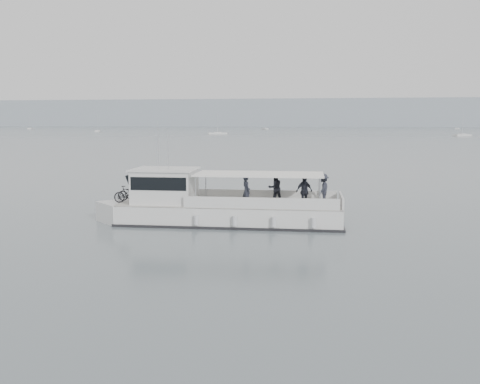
# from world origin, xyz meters

# --- Properties ---
(ground) EXTENTS (1400.00, 1400.00, 0.00)m
(ground) POSITION_xyz_m (0.00, 0.00, 0.00)
(ground) COLOR slate
(ground) RESTS_ON ground
(headland) EXTENTS (1400.00, 90.00, 28.00)m
(headland) POSITION_xyz_m (0.00, 560.00, 14.00)
(headland) COLOR #939EA8
(headland) RESTS_ON ground
(tour_boat) EXTENTS (12.47, 3.39, 5.21)m
(tour_boat) POSITION_xyz_m (-5.27, 2.78, 0.85)
(tour_boat) COLOR silver
(tour_boat) RESTS_ON ground
(moored_fleet) EXTENTS (292.52, 331.47, 9.21)m
(moored_fleet) POSITION_xyz_m (-71.63, 219.53, 0.36)
(moored_fleet) COLOR silver
(moored_fleet) RESTS_ON ground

